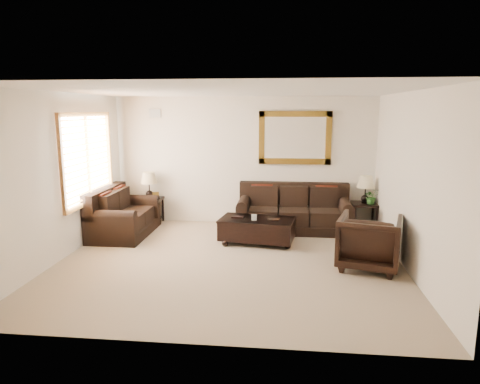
# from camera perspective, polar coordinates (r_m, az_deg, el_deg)

# --- Properties ---
(room) EXTENTS (5.51, 5.01, 2.71)m
(room) POSITION_cam_1_polar(r_m,az_deg,el_deg) (6.67, -1.54, 1.67)
(room) COLOR gray
(room) RESTS_ON ground
(window) EXTENTS (0.07, 1.96, 1.66)m
(window) POSITION_cam_1_polar(r_m,az_deg,el_deg) (8.28, -19.59, 4.23)
(window) COLOR white
(window) RESTS_ON room
(mirror) EXTENTS (1.50, 0.06, 1.10)m
(mirror) POSITION_cam_1_polar(r_m,az_deg,el_deg) (9.02, 7.33, 7.17)
(mirror) COLOR #472D0E
(mirror) RESTS_ON room
(air_vent) EXTENTS (0.25, 0.02, 0.18)m
(air_vent) POSITION_cam_1_polar(r_m,az_deg,el_deg) (9.42, -11.26, 10.25)
(air_vent) COLOR #999999
(air_vent) RESTS_ON room
(sofa) EXTENTS (2.27, 0.98, 0.93)m
(sofa) POSITION_cam_1_polar(r_m,az_deg,el_deg) (8.83, 7.15, -2.84)
(sofa) COLOR black
(sofa) RESTS_ON room
(loveseat) EXTENTS (0.97, 1.64, 0.92)m
(loveseat) POSITION_cam_1_polar(r_m,az_deg,el_deg) (8.74, -15.49, -3.29)
(loveseat) COLOR black
(loveseat) RESTS_ON room
(end_table_left) EXTENTS (0.51, 0.51, 1.12)m
(end_table_left) POSITION_cam_1_polar(r_m,az_deg,el_deg) (9.34, -11.98, 0.24)
(end_table_left) COLOR black
(end_table_left) RESTS_ON room
(end_table_right) EXTENTS (0.51, 0.51, 1.11)m
(end_table_right) POSITION_cam_1_polar(r_m,az_deg,el_deg) (9.05, 16.34, -0.34)
(end_table_right) COLOR black
(end_table_right) RESTS_ON room
(coffee_table) EXTENTS (1.45, 0.92, 0.57)m
(coffee_table) POSITION_cam_1_polar(r_m,az_deg,el_deg) (7.89, 2.29, -4.80)
(coffee_table) COLOR black
(coffee_table) RESTS_ON room
(armchair) EXTENTS (1.09, 1.05, 0.92)m
(armchair) POSITION_cam_1_polar(r_m,az_deg,el_deg) (6.91, 16.86, -6.05)
(armchair) COLOR black
(armchair) RESTS_ON floor
(potted_plant) EXTENTS (0.36, 0.38, 0.25)m
(potted_plant) POSITION_cam_1_polar(r_m,az_deg,el_deg) (8.99, 17.11, -0.79)
(potted_plant) COLOR #26521C
(potted_plant) RESTS_ON end_table_right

